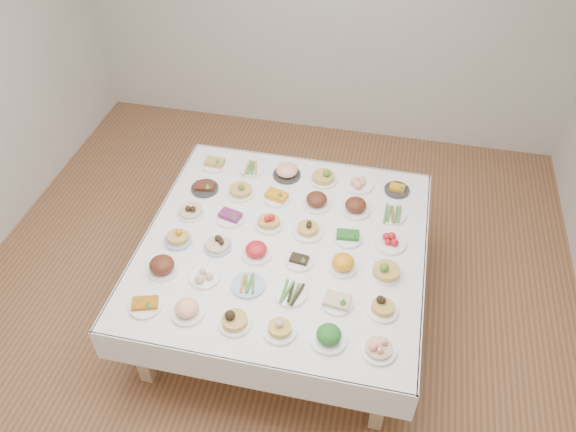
% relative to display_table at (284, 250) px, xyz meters
% --- Properties ---
extents(room_envelope, '(5.02, 5.02, 2.81)m').
position_rel_display_table_xyz_m(room_envelope, '(-0.15, 0.08, 1.15)').
color(room_envelope, '#915E3C').
rests_on(room_envelope, ground).
extents(display_table, '(2.02, 2.02, 0.75)m').
position_rel_display_table_xyz_m(display_table, '(0.00, 0.00, 0.00)').
color(display_table, white).
rests_on(display_table, ground).
extents(dish_0, '(0.21, 0.21, 0.09)m').
position_rel_display_table_xyz_m(dish_0, '(-0.74, -0.74, 0.11)').
color(dish_0, white).
rests_on(dish_0, display_table).
extents(dish_1, '(0.21, 0.21, 0.11)m').
position_rel_display_table_xyz_m(dish_1, '(-0.46, -0.74, 0.12)').
color(dish_1, white).
rests_on(dish_1, display_table).
extents(dish_2, '(0.23, 0.23, 0.14)m').
position_rel_display_table_xyz_m(dish_2, '(-0.14, -0.75, 0.14)').
color(dish_2, white).
rests_on(dish_2, display_table).
extents(dish_3, '(0.20, 0.20, 0.12)m').
position_rel_display_table_xyz_m(dish_3, '(0.15, -0.75, 0.12)').
color(dish_3, white).
rests_on(dish_3, display_table).
extents(dish_4, '(0.22, 0.22, 0.12)m').
position_rel_display_table_xyz_m(dish_4, '(0.45, -0.74, 0.12)').
color(dish_4, white).
rests_on(dish_4, display_table).
extents(dish_5, '(0.21, 0.21, 0.12)m').
position_rel_display_table_xyz_m(dish_5, '(0.75, -0.75, 0.13)').
color(dish_5, white).
rests_on(dish_5, display_table).
extents(dish_6, '(0.20, 0.20, 0.11)m').
position_rel_display_table_xyz_m(dish_6, '(-0.74, -0.44, 0.12)').
color(dish_6, white).
rests_on(dish_6, display_table).
extents(dish_7, '(0.20, 0.20, 0.08)m').
position_rel_display_table_xyz_m(dish_7, '(-0.44, -0.44, 0.10)').
color(dish_7, white).
rests_on(dish_7, display_table).
extents(dish_8, '(0.22, 0.22, 0.05)m').
position_rel_display_table_xyz_m(dish_8, '(-0.14, -0.44, 0.09)').
color(dish_8, '#4C66B2').
rests_on(dish_8, display_table).
extents(dish_9, '(0.20, 0.20, 0.05)m').
position_rel_display_table_xyz_m(dish_9, '(0.15, -0.46, 0.09)').
color(dish_9, white).
rests_on(dish_9, display_table).
extents(dish_10, '(0.20, 0.20, 0.10)m').
position_rel_display_table_xyz_m(dish_10, '(0.46, -0.46, 0.11)').
color(dish_10, white).
rests_on(dish_10, display_table).
extents(dish_11, '(0.20, 0.20, 0.12)m').
position_rel_display_table_xyz_m(dish_11, '(0.75, -0.45, 0.13)').
color(dish_11, white).
rests_on(dish_11, display_table).
extents(dish_12, '(0.20, 0.20, 0.11)m').
position_rel_display_table_xyz_m(dish_12, '(-0.74, -0.15, 0.12)').
color(dish_12, '#4C66B2').
rests_on(dish_12, display_table).
extents(dish_13, '(0.20, 0.20, 0.11)m').
position_rel_display_table_xyz_m(dish_13, '(-0.45, -0.14, 0.12)').
color(dish_13, '#4C66B2').
rests_on(dish_13, display_table).
extents(dish_14, '(0.21, 0.21, 0.12)m').
position_rel_display_table_xyz_m(dish_14, '(-0.16, -0.15, 0.13)').
color(dish_14, white).
rests_on(dish_14, display_table).
extents(dish_15, '(0.19, 0.19, 0.08)m').
position_rel_display_table_xyz_m(dish_15, '(0.15, -0.16, 0.10)').
color(dish_15, white).
rests_on(dish_15, display_table).
extents(dish_16, '(0.19, 0.19, 0.11)m').
position_rel_display_table_xyz_m(dish_16, '(0.45, -0.15, 0.12)').
color(dish_16, white).
rests_on(dish_16, display_table).
extents(dish_17, '(0.20, 0.19, 0.13)m').
position_rel_display_table_xyz_m(dish_17, '(0.74, -0.15, 0.13)').
color(dish_17, white).
rests_on(dish_17, display_table).
extents(dish_18, '(0.20, 0.20, 0.12)m').
position_rel_display_table_xyz_m(dish_18, '(-0.75, 0.15, 0.13)').
color(dish_18, white).
rests_on(dish_18, display_table).
extents(dish_19, '(0.21, 0.21, 0.10)m').
position_rel_display_table_xyz_m(dish_19, '(-0.44, 0.16, 0.11)').
color(dish_19, white).
rests_on(dish_19, display_table).
extents(dish_20, '(0.20, 0.20, 0.13)m').
position_rel_display_table_xyz_m(dish_20, '(-0.14, 0.15, 0.13)').
color(dish_20, white).
rests_on(dish_20, display_table).
extents(dish_21, '(0.22, 0.22, 0.12)m').
position_rel_display_table_xyz_m(dish_21, '(0.15, 0.14, 0.12)').
color(dish_21, white).
rests_on(dish_21, display_table).
extents(dish_22, '(0.21, 0.21, 0.10)m').
position_rel_display_table_xyz_m(dish_22, '(0.44, 0.14, 0.11)').
color(dish_22, white).
rests_on(dish_22, display_table).
extents(dish_23, '(0.22, 0.22, 0.09)m').
position_rel_display_table_xyz_m(dish_23, '(0.74, 0.15, 0.11)').
color(dish_23, white).
rests_on(dish_23, display_table).
extents(dish_24, '(0.21, 0.21, 0.10)m').
position_rel_display_table_xyz_m(dish_24, '(-0.74, 0.44, 0.11)').
color(dish_24, '#2D2A28').
rests_on(dish_24, display_table).
extents(dish_25, '(0.21, 0.21, 0.12)m').
position_rel_display_table_xyz_m(dish_25, '(-0.44, 0.45, 0.13)').
color(dish_25, white).
rests_on(dish_25, display_table).
extents(dish_26, '(0.20, 0.20, 0.09)m').
position_rel_display_table_xyz_m(dish_26, '(-0.16, 0.44, 0.11)').
color(dish_26, white).
rests_on(dish_26, display_table).
extents(dish_27, '(0.21, 0.21, 0.12)m').
position_rel_display_table_xyz_m(dish_27, '(0.16, 0.45, 0.12)').
color(dish_27, white).
rests_on(dish_27, display_table).
extents(dish_28, '(0.22, 0.22, 0.13)m').
position_rel_display_table_xyz_m(dish_28, '(0.46, 0.45, 0.13)').
color(dish_28, white).
rests_on(dish_28, display_table).
extents(dish_29, '(0.19, 0.19, 0.05)m').
position_rel_display_table_xyz_m(dish_29, '(0.74, 0.44, 0.09)').
color(dish_29, white).
rests_on(dish_29, display_table).
extents(dish_30, '(0.21, 0.21, 0.09)m').
position_rel_display_table_xyz_m(dish_30, '(-0.75, 0.74, 0.11)').
color(dish_30, white).
rests_on(dish_30, display_table).
extents(dish_31, '(0.19, 0.19, 0.05)m').
position_rel_display_table_xyz_m(dish_31, '(-0.44, 0.74, 0.09)').
color(dish_31, white).
rests_on(dish_31, display_table).
extents(dish_32, '(0.22, 0.22, 0.14)m').
position_rel_display_table_xyz_m(dish_32, '(-0.14, 0.74, 0.14)').
color(dish_32, '#2D2A28').
rests_on(dish_32, display_table).
extents(dish_33, '(0.22, 0.22, 0.14)m').
position_rel_display_table_xyz_m(dish_33, '(0.16, 0.74, 0.14)').
color(dish_33, white).
rests_on(dish_33, display_table).
extents(dish_34, '(0.23, 0.23, 0.09)m').
position_rel_display_table_xyz_m(dish_34, '(0.45, 0.74, 0.11)').
color(dish_34, white).
rests_on(dish_34, display_table).
extents(dish_35, '(0.19, 0.19, 0.08)m').
position_rel_display_table_xyz_m(dish_35, '(0.75, 0.75, 0.10)').
color(dish_35, '#2D2A28').
rests_on(dish_35, display_table).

